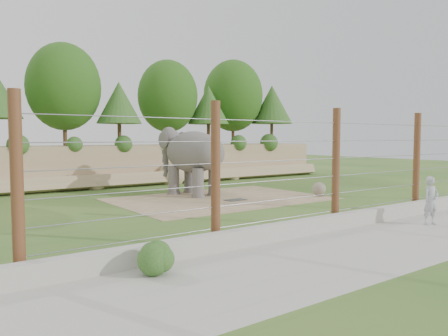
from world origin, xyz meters
TOP-DOWN VIEW (x-y plane):
  - ground at (0.00, 0.00)m, footprint 90.00×90.00m
  - back_embankment at (0.59, 12.68)m, footprint 30.00×5.52m
  - dirt_patch at (0.50, 3.00)m, footprint 10.00×7.00m
  - drain_grate at (0.76, 2.13)m, footprint 1.00×0.60m
  - elephant at (0.23, 5.02)m, footprint 2.66×4.59m
  - stone_ball at (5.17, 0.84)m, footprint 0.70×0.70m
  - retaining_wall at (0.00, -5.00)m, footprint 26.00×0.35m
  - walkway at (0.00, -7.00)m, footprint 26.00×4.00m
  - barrier_fence at (0.00, -4.50)m, footprint 20.26×0.26m
  - walkway_shrub at (-7.53, -5.80)m, footprint 0.76×0.76m
  - zookeeper at (2.68, -6.42)m, footprint 0.69×0.54m

SIDE VIEW (x-z plane):
  - ground at x=0.00m, z-range 0.00..0.00m
  - walkway at x=0.00m, z-range 0.00..0.01m
  - dirt_patch at x=0.50m, z-range 0.00..0.02m
  - drain_grate at x=0.76m, z-range 0.02..0.05m
  - retaining_wall at x=0.00m, z-range 0.00..0.50m
  - stone_ball at x=5.17m, z-range 0.02..0.72m
  - walkway_shrub at x=-7.53m, z-range 0.01..0.77m
  - zookeeper at x=2.68m, z-range 0.01..1.68m
  - elephant at x=0.23m, z-range 0.00..3.49m
  - barrier_fence at x=0.00m, z-range 0.00..4.00m
  - back_embankment at x=0.59m, z-range -0.42..8.35m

